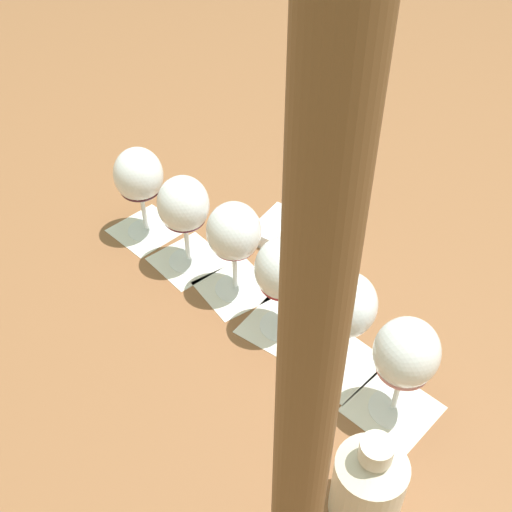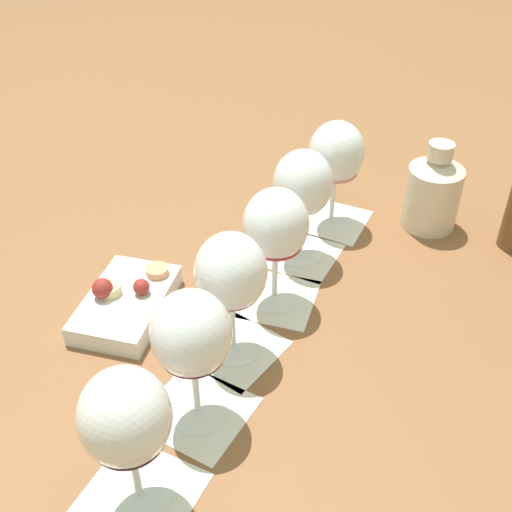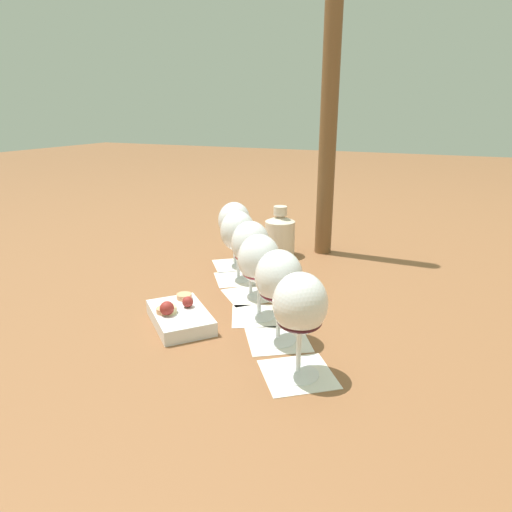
{
  "view_description": "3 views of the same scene",
  "coord_description": "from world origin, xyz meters",
  "px_view_note": "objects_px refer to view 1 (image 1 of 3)",
  "views": [
    {
      "loc": [
        -0.75,
        0.11,
        0.81
      ],
      "look_at": [
        0.0,
        -0.0,
        0.12
      ],
      "focal_mm": 45.0,
      "sensor_mm": 36.0,
      "label": 1
    },
    {
      "loc": [
        0.31,
        0.59,
        0.62
      ],
      "look_at": [
        0.0,
        -0.0,
        0.12
      ],
      "focal_mm": 45.0,
      "sensor_mm": 36.0,
      "label": 2
    },
    {
      "loc": [
        0.89,
        0.4,
        0.44
      ],
      "look_at": [
        0.0,
        -0.0,
        0.12
      ],
      "focal_mm": 32.0,
      "sensor_mm": 36.0,
      "label": 3
    }
  ],
  "objects_px": {
    "wine_glass_0": "(406,356)",
    "wine_glass_3": "(234,235)",
    "wine_glass_4": "(184,208)",
    "snack_dish": "(301,236)",
    "umbrella_pole": "(316,305)",
    "wine_glass_5": "(139,178)",
    "wine_glass_1": "(346,309)",
    "ceramic_vase": "(369,483)",
    "wine_glass_2": "(283,273)"
  },
  "relations": [
    {
      "from": "wine_glass_0",
      "to": "wine_glass_3",
      "type": "bearing_deg",
      "value": 35.38
    },
    {
      "from": "wine_glass_4",
      "to": "snack_dish",
      "type": "xyz_separation_m",
      "value": [
        0.02,
        -0.22,
        -0.11
      ]
    },
    {
      "from": "umbrella_pole",
      "to": "wine_glass_5",
      "type": "bearing_deg",
      "value": 12.84
    },
    {
      "from": "wine_glass_3",
      "to": "wine_glass_4",
      "type": "distance_m",
      "value": 0.12
    },
    {
      "from": "wine_glass_1",
      "to": "wine_glass_5",
      "type": "xyz_separation_m",
      "value": [
        0.37,
        0.3,
        0.0
      ]
    },
    {
      "from": "wine_glass_0",
      "to": "umbrella_pole",
      "type": "relative_size",
      "value": 0.19
    },
    {
      "from": "wine_glass_4",
      "to": "wine_glass_3",
      "type": "bearing_deg",
      "value": -137.38
    },
    {
      "from": "snack_dish",
      "to": "umbrella_pole",
      "type": "distance_m",
      "value": 0.79
    },
    {
      "from": "wine_glass_5",
      "to": "snack_dish",
      "type": "distance_m",
      "value": 0.32
    },
    {
      "from": "snack_dish",
      "to": "wine_glass_4",
      "type": "bearing_deg",
      "value": 95.07
    },
    {
      "from": "wine_glass_5",
      "to": "snack_dish",
      "type": "xyz_separation_m",
      "value": [
        -0.08,
        -0.29,
        -0.11
      ]
    },
    {
      "from": "wine_glass_0",
      "to": "wine_glass_4",
      "type": "bearing_deg",
      "value": 37.18
    },
    {
      "from": "wine_glass_1",
      "to": "umbrella_pole",
      "type": "relative_size",
      "value": 0.19
    },
    {
      "from": "wine_glass_4",
      "to": "ceramic_vase",
      "type": "distance_m",
      "value": 0.55
    },
    {
      "from": "wine_glass_2",
      "to": "wine_glass_1",
      "type": "bearing_deg",
      "value": -138.77
    },
    {
      "from": "ceramic_vase",
      "to": "umbrella_pole",
      "type": "relative_size",
      "value": 0.16
    },
    {
      "from": "snack_dish",
      "to": "wine_glass_0",
      "type": "bearing_deg",
      "value": -170.67
    },
    {
      "from": "ceramic_vase",
      "to": "wine_glass_0",
      "type": "bearing_deg",
      "value": -30.6
    },
    {
      "from": "wine_glass_0",
      "to": "wine_glass_3",
      "type": "relative_size",
      "value": 1.0
    },
    {
      "from": "wine_glass_1",
      "to": "ceramic_vase",
      "type": "bearing_deg",
      "value": 174.02
    },
    {
      "from": "wine_glass_3",
      "to": "ceramic_vase",
      "type": "height_order",
      "value": "wine_glass_3"
    },
    {
      "from": "wine_glass_3",
      "to": "snack_dish",
      "type": "xyz_separation_m",
      "value": [
        0.1,
        -0.14,
        -0.11
      ]
    },
    {
      "from": "wine_glass_2",
      "to": "wine_glass_4",
      "type": "height_order",
      "value": "same"
    },
    {
      "from": "wine_glass_4",
      "to": "umbrella_pole",
      "type": "height_order",
      "value": "umbrella_pole"
    },
    {
      "from": "ceramic_vase",
      "to": "umbrella_pole",
      "type": "bearing_deg",
      "value": 127.28
    },
    {
      "from": "wine_glass_0",
      "to": "wine_glass_3",
      "type": "height_order",
      "value": "same"
    },
    {
      "from": "wine_glass_1",
      "to": "wine_glass_0",
      "type": "bearing_deg",
      "value": -148.75
    },
    {
      "from": "umbrella_pole",
      "to": "snack_dish",
      "type": "bearing_deg",
      "value": -12.2
    },
    {
      "from": "wine_glass_2",
      "to": "snack_dish",
      "type": "relative_size",
      "value": 0.92
    },
    {
      "from": "wine_glass_2",
      "to": "umbrella_pole",
      "type": "distance_m",
      "value": 0.56
    },
    {
      "from": "wine_glass_0",
      "to": "wine_glass_1",
      "type": "relative_size",
      "value": 1.0
    },
    {
      "from": "wine_glass_4",
      "to": "snack_dish",
      "type": "height_order",
      "value": "wine_glass_4"
    },
    {
      "from": "wine_glass_5",
      "to": "umbrella_pole",
      "type": "bearing_deg",
      "value": -167.16
    },
    {
      "from": "wine_glass_3",
      "to": "wine_glass_4",
      "type": "height_order",
      "value": "same"
    },
    {
      "from": "wine_glass_0",
      "to": "wine_glass_4",
      "type": "xyz_separation_m",
      "value": [
        0.37,
        0.28,
        -0.0
      ]
    },
    {
      "from": "wine_glass_2",
      "to": "snack_dish",
      "type": "height_order",
      "value": "wine_glass_2"
    },
    {
      "from": "umbrella_pole",
      "to": "wine_glass_3",
      "type": "bearing_deg",
      "value": 0.53
    },
    {
      "from": "wine_glass_2",
      "to": "ceramic_vase",
      "type": "distance_m",
      "value": 0.34
    },
    {
      "from": "wine_glass_2",
      "to": "wine_glass_3",
      "type": "distance_m",
      "value": 0.12
    },
    {
      "from": "wine_glass_1",
      "to": "snack_dish",
      "type": "xyz_separation_m",
      "value": [
        0.29,
        0.0,
        -0.11
      ]
    },
    {
      "from": "wine_glass_0",
      "to": "ceramic_vase",
      "type": "height_order",
      "value": "wine_glass_0"
    },
    {
      "from": "wine_glass_3",
      "to": "snack_dish",
      "type": "bearing_deg",
      "value": -53.0
    },
    {
      "from": "wine_glass_2",
      "to": "snack_dish",
      "type": "bearing_deg",
      "value": -19.63
    },
    {
      "from": "wine_glass_2",
      "to": "wine_glass_3",
      "type": "relative_size",
      "value": 1.0
    },
    {
      "from": "wine_glass_4",
      "to": "wine_glass_5",
      "type": "relative_size",
      "value": 1.0
    },
    {
      "from": "wine_glass_1",
      "to": "wine_glass_3",
      "type": "bearing_deg",
      "value": 37.38
    },
    {
      "from": "wine_glass_0",
      "to": "wine_glass_2",
      "type": "relative_size",
      "value": 1.0
    },
    {
      "from": "wine_glass_3",
      "to": "wine_glass_0",
      "type": "bearing_deg",
      "value": -144.62
    },
    {
      "from": "snack_dish",
      "to": "wine_glass_2",
      "type": "bearing_deg",
      "value": 160.37
    },
    {
      "from": "umbrella_pole",
      "to": "wine_glass_2",
      "type": "bearing_deg",
      "value": -8.38
    }
  ]
}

